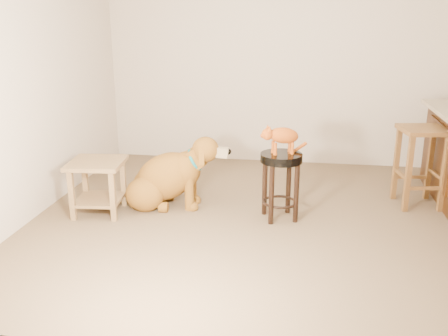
% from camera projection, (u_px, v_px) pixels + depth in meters
% --- Properties ---
extents(floor, '(4.50, 4.00, 0.01)m').
position_uv_depth(floor, '(271.00, 221.00, 4.70)').
color(floor, brown).
rests_on(floor, ground).
extents(room_shell, '(4.54, 4.04, 2.62)m').
position_uv_depth(room_shell, '(277.00, 38.00, 4.20)').
color(room_shell, beige).
rests_on(room_shell, ground).
extents(padded_stool, '(0.42, 0.42, 0.64)m').
position_uv_depth(padded_stool, '(281.00, 173.00, 4.64)').
color(padded_stool, black).
rests_on(padded_stool, ground).
extents(wood_stool, '(0.50, 0.50, 0.80)m').
position_uv_depth(wood_stool, '(420.00, 165.00, 4.98)').
color(wood_stool, brown).
rests_on(wood_stool, ground).
extents(side_table, '(0.55, 0.55, 0.53)m').
position_uv_depth(side_table, '(98.00, 179.00, 4.80)').
color(side_table, brown).
rests_on(side_table, ground).
extents(golden_retriever, '(1.23, 0.62, 0.78)m').
position_uv_depth(golden_retriever, '(167.00, 178.00, 5.00)').
color(golden_retriever, brown).
rests_on(golden_retriever, ground).
extents(tabby_kitten, '(0.43, 0.29, 0.30)m').
position_uv_depth(tabby_kitten, '(281.00, 136.00, 4.53)').
color(tabby_kitten, '#943E0E').
rests_on(tabby_kitten, padded_stool).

